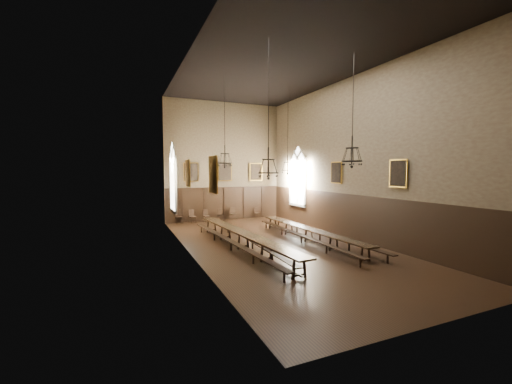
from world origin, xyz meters
TOP-DOWN VIEW (x-y plane):
  - floor at (0.00, 0.00)m, footprint 9.00×18.00m
  - ceiling at (0.00, 0.00)m, footprint 9.00×18.00m
  - wall_back at (0.00, 9.01)m, footprint 9.00×0.02m
  - wall_front at (0.00, -9.01)m, footprint 9.00×0.02m
  - wall_left at (-4.51, 0.00)m, footprint 0.02×18.00m
  - wall_right at (4.51, 0.00)m, footprint 0.02×18.00m
  - wainscot_panelling at (0.00, 0.00)m, footprint 9.00×18.00m
  - table_left at (-1.92, -0.02)m, footprint 1.43×10.53m
  - table_right at (1.90, 0.06)m, footprint 0.88×9.26m
  - bench_left_outer at (-2.58, -0.08)m, footprint 0.95×10.46m
  - bench_left_inner at (-1.50, -0.19)m, footprint 0.56×9.28m
  - bench_right_inner at (1.35, -0.08)m, footprint 0.45×9.84m
  - bench_right_outer at (2.52, -0.09)m, footprint 0.65×9.94m
  - chair_0 at (-3.59, 8.59)m, footprint 0.44×0.44m
  - chair_1 at (-2.62, 8.54)m, footprint 0.52×0.52m
  - chair_2 at (-1.57, 8.54)m, footprint 0.49×0.49m
  - chair_3 at (-0.49, 8.54)m, footprint 0.41×0.41m
  - chair_4 at (0.53, 8.53)m, footprint 0.47×0.47m
  - chair_6 at (2.58, 8.61)m, footprint 0.41×0.41m
  - chandelier_back_left at (-2.03, 2.49)m, footprint 0.81×0.81m
  - chandelier_back_right at (2.20, 3.00)m, footprint 0.77×0.77m
  - chandelier_front_left at (-1.92, -2.83)m, footprint 0.82×0.82m
  - chandelier_front_right at (2.18, -2.92)m, footprint 0.91×0.91m
  - portrait_back_0 at (-2.60, 8.88)m, footprint 1.10×0.12m
  - portrait_back_1 at (0.00, 8.88)m, footprint 1.10×0.12m
  - portrait_back_2 at (2.60, 8.88)m, footprint 1.10×0.12m
  - portrait_left_0 at (-4.38, 1.00)m, footprint 0.12×1.00m
  - portrait_left_1 at (-4.38, -3.50)m, footprint 0.12×1.00m
  - portrait_right_0 at (4.38, 1.00)m, footprint 0.12×1.00m
  - portrait_right_1 at (4.38, -3.50)m, footprint 0.12×1.00m
  - window_right at (4.43, 5.50)m, footprint 0.20×2.20m
  - window_left at (-4.43, 5.50)m, footprint 0.20×2.20m

SIDE VIEW (x-z plane):
  - floor at x=0.00m, z-range -0.02..0.00m
  - chair_6 at x=2.58m, z-range -0.17..0.70m
  - bench_left_inner at x=-1.50m, z-range 0.06..0.47m
  - chair_3 at x=-0.49m, z-range -0.18..0.72m
  - chair_2 at x=-1.57m, z-range -0.18..0.73m
  - bench_right_inner at x=1.35m, z-range 0.06..0.50m
  - bench_right_outer at x=2.52m, z-range 0.06..0.51m
  - chair_1 at x=-2.62m, z-range -0.19..0.76m
  - chair_4 at x=0.53m, z-range -0.19..0.78m
  - chair_0 at x=-3.59m, z-range -0.19..0.79m
  - bench_left_outer at x=-2.58m, z-range 0.06..0.54m
  - table_right at x=1.90m, z-range 0.00..0.72m
  - table_left at x=-1.92m, z-range 0.00..0.82m
  - wainscot_panelling at x=0.00m, z-range 0.00..2.50m
  - window_right at x=4.43m, z-range 1.10..5.70m
  - window_left at x=-4.43m, z-range 1.10..5.70m
  - portrait_back_0 at x=-2.60m, z-range 3.00..4.40m
  - portrait_back_1 at x=0.00m, z-range 3.00..4.40m
  - portrait_back_2 at x=2.60m, z-range 3.00..4.40m
  - portrait_left_0 at x=-4.38m, z-range 3.05..4.35m
  - portrait_left_1 at x=-4.38m, z-range 3.05..4.35m
  - portrait_right_0 at x=4.38m, z-range 3.05..4.35m
  - portrait_right_1 at x=4.38m, z-range 3.05..4.35m
  - chandelier_front_left at x=-1.92m, z-range 1.43..6.82m
  - chandelier_back_right at x=2.20m, z-range 1.58..6.89m
  - wall_back at x=0.00m, z-range 0.00..9.00m
  - wall_front at x=0.00m, z-range 0.00..9.00m
  - wall_left at x=-4.51m, z-range 0.00..9.00m
  - wall_right at x=4.51m, z-range 0.00..9.00m
  - chandelier_front_right at x=2.18m, z-range 2.10..7.01m
  - chandelier_back_left at x=-2.03m, z-range 2.12..7.03m
  - ceiling at x=0.00m, z-range 9.00..9.02m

